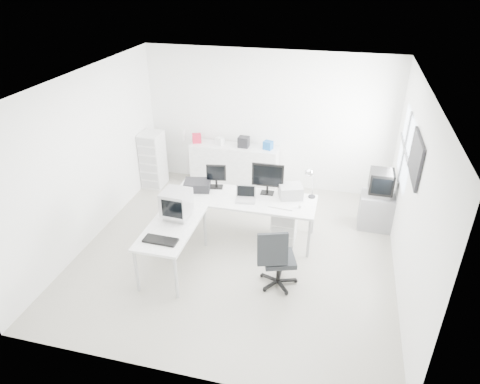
% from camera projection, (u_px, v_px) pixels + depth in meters
% --- Properties ---
extents(floor, '(5.00, 5.00, 0.01)m').
position_uv_depth(floor, '(237.00, 250.00, 7.11)').
color(floor, beige).
rests_on(floor, ground).
extents(ceiling, '(5.00, 5.00, 0.01)m').
position_uv_depth(ceiling, '(236.00, 82.00, 5.76)').
color(ceiling, white).
rests_on(ceiling, back_wall).
extents(back_wall, '(5.00, 0.02, 2.80)m').
position_uv_depth(back_wall, '(268.00, 121.00, 8.56)').
color(back_wall, white).
rests_on(back_wall, floor).
extents(left_wall, '(0.02, 5.00, 2.80)m').
position_uv_depth(left_wall, '(88.00, 158.00, 6.96)').
color(left_wall, white).
rests_on(left_wall, floor).
extents(right_wall, '(0.02, 5.00, 2.80)m').
position_uv_depth(right_wall, '(412.00, 194.00, 5.90)').
color(right_wall, white).
rests_on(right_wall, floor).
extents(window, '(0.02, 1.20, 1.10)m').
position_uv_depth(window, '(405.00, 148.00, 6.83)').
color(window, white).
rests_on(window, right_wall).
extents(wall_picture, '(0.04, 0.90, 0.60)m').
position_uv_depth(wall_picture, '(416.00, 158.00, 5.75)').
color(wall_picture, black).
rests_on(wall_picture, right_wall).
extents(main_desk, '(2.40, 0.80, 0.75)m').
position_uv_depth(main_desk, '(244.00, 217.00, 7.32)').
color(main_desk, white).
rests_on(main_desk, floor).
extents(side_desk, '(0.70, 1.40, 0.75)m').
position_uv_depth(side_desk, '(173.00, 247.00, 6.56)').
color(side_desk, white).
rests_on(side_desk, floor).
extents(drawer_pedestal, '(0.40, 0.50, 0.60)m').
position_uv_depth(drawer_pedestal, '(284.00, 224.00, 7.25)').
color(drawer_pedestal, white).
rests_on(drawer_pedestal, floor).
extents(inkjet_printer, '(0.50, 0.43, 0.16)m').
position_uv_depth(inkjet_printer, '(197.00, 185.00, 7.37)').
color(inkjet_printer, black).
rests_on(inkjet_printer, main_desk).
extents(lcd_monitor_small, '(0.37, 0.25, 0.42)m').
position_uv_depth(lcd_monitor_small, '(216.00, 176.00, 7.37)').
color(lcd_monitor_small, black).
rests_on(lcd_monitor_small, main_desk).
extents(lcd_monitor_large, '(0.54, 0.23, 0.56)m').
position_uv_depth(lcd_monitor_large, '(268.00, 179.00, 7.14)').
color(lcd_monitor_large, black).
rests_on(lcd_monitor_large, main_desk).
extents(laptop, '(0.42, 0.43, 0.24)m').
position_uv_depth(laptop, '(245.00, 195.00, 6.98)').
color(laptop, '#B7B7BA').
rests_on(laptop, main_desk).
extents(white_keyboard, '(0.42, 0.17, 0.02)m').
position_uv_depth(white_keyboard, '(281.00, 207.00, 6.87)').
color(white_keyboard, white).
rests_on(white_keyboard, main_desk).
extents(white_mouse, '(0.06, 0.06, 0.06)m').
position_uv_depth(white_mouse, '(300.00, 206.00, 6.84)').
color(white_mouse, white).
rests_on(white_mouse, main_desk).
extents(laser_printer, '(0.46, 0.43, 0.21)m').
position_uv_depth(laser_printer, '(291.00, 191.00, 7.11)').
color(laser_printer, '#A2A2A2').
rests_on(laser_printer, main_desk).
extents(desk_lamp, '(0.15, 0.15, 0.43)m').
position_uv_depth(desk_lamp, '(313.00, 186.00, 7.06)').
color(desk_lamp, silver).
rests_on(desk_lamp, main_desk).
extents(crt_monitor, '(0.40, 0.40, 0.44)m').
position_uv_depth(crt_monitor, '(176.00, 205.00, 6.49)').
color(crt_monitor, '#B7B7BA').
rests_on(crt_monitor, side_desk).
extents(black_keyboard, '(0.50, 0.21, 0.03)m').
position_uv_depth(black_keyboard, '(161.00, 240.00, 6.03)').
color(black_keyboard, black).
rests_on(black_keyboard, side_desk).
extents(office_chair, '(0.74, 0.74, 1.01)m').
position_uv_depth(office_chair, '(279.00, 256.00, 6.14)').
color(office_chair, '#282A2E').
rests_on(office_chair, floor).
extents(tv_cabinet, '(0.59, 0.48, 0.64)m').
position_uv_depth(tv_cabinet, '(376.00, 211.00, 7.60)').
color(tv_cabinet, gray).
rests_on(tv_cabinet, floor).
extents(crt_tv, '(0.50, 0.48, 0.45)m').
position_uv_depth(crt_tv, '(381.00, 184.00, 7.34)').
color(crt_tv, black).
rests_on(crt_tv, tv_cabinet).
extents(sideboard, '(1.81, 0.45, 0.91)m').
position_uv_depth(sideboard, '(234.00, 166.00, 8.93)').
color(sideboard, white).
rests_on(sideboard, floor).
extents(clutter_box_a, '(0.23, 0.22, 0.18)m').
position_uv_depth(clutter_box_a, '(197.00, 138.00, 8.84)').
color(clutter_box_a, red).
rests_on(clutter_box_a, sideboard).
extents(clutter_box_b, '(0.19, 0.18, 0.15)m').
position_uv_depth(clutter_box_b, '(220.00, 141.00, 8.74)').
color(clutter_box_b, white).
rests_on(clutter_box_b, sideboard).
extents(clutter_box_c, '(0.22, 0.20, 0.21)m').
position_uv_depth(clutter_box_c, '(244.00, 142.00, 8.62)').
color(clutter_box_c, black).
rests_on(clutter_box_c, sideboard).
extents(clutter_box_d, '(0.21, 0.19, 0.17)m').
position_uv_depth(clutter_box_d, '(268.00, 145.00, 8.52)').
color(clutter_box_d, '#1756A1').
rests_on(clutter_box_d, sideboard).
extents(clutter_bottle, '(0.07, 0.07, 0.22)m').
position_uv_depth(clutter_bottle, '(184.00, 135.00, 8.92)').
color(clutter_bottle, white).
rests_on(clutter_bottle, sideboard).
extents(filing_cabinet, '(0.41, 0.49, 1.17)m').
position_uv_depth(filing_cabinet, '(153.00, 160.00, 8.89)').
color(filing_cabinet, white).
rests_on(filing_cabinet, floor).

